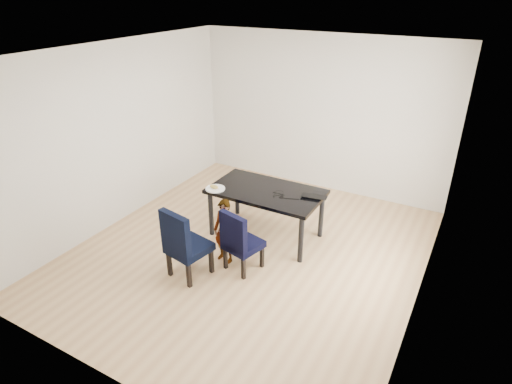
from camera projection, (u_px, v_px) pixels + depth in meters
The scene contains 14 objects.
floor at pixel (249, 252), 6.03m from camera, with size 4.50×5.00×0.01m, color tan.
ceiling at pixel (247, 52), 4.83m from camera, with size 4.50×5.00×0.01m, color white.
wall_back at pixel (321, 115), 7.39m from camera, with size 4.50×0.01×2.70m, color silver.
wall_front at pixel (94, 266), 3.47m from camera, with size 4.50×0.01×2.70m, color silver.
wall_left at pixel (118, 135), 6.41m from camera, with size 0.01×5.00×2.70m, color silver.
wall_right at pixel (436, 203), 4.45m from camera, with size 0.01×5.00×2.70m, color silver.
dining_table at pixel (266, 213), 6.25m from camera, with size 1.60×0.90×0.75m, color black.
chair_left at pixel (189, 242), 5.36m from camera, with size 0.47×0.48×0.97m, color black.
chair_right at pixel (243, 239), 5.50m from camera, with size 0.42×0.44×0.87m, color black.
child at pixel (225, 231), 5.65m from camera, with size 0.33×0.22×0.91m, color #EA4A13.
plate at pixel (215, 189), 6.11m from camera, with size 0.28×0.28×0.02m, color white.
sandwich at pixel (214, 187), 6.09m from camera, with size 0.14×0.07×0.06m, color gold.
laptop at pixel (315, 195), 5.91m from camera, with size 0.36×0.23×0.03m, color black.
cable_tangle at pixel (278, 196), 5.90m from camera, with size 0.14×0.14×0.01m, color black.
Camera 1 is at (2.53, -4.35, 3.43)m, focal length 30.00 mm.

